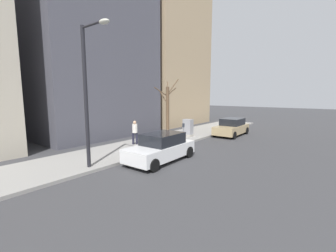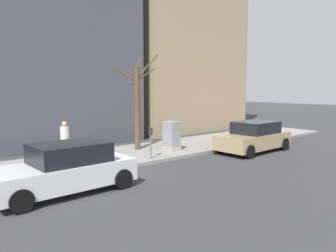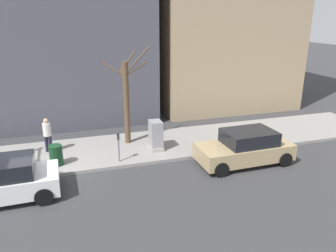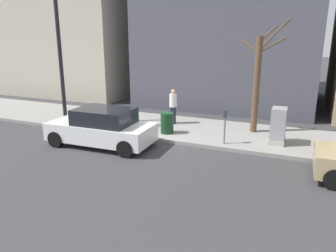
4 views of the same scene
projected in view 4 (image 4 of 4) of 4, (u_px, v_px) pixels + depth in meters
name	position (u px, v px, depth m)	size (l,w,h in m)	color
ground_plane	(145.00, 140.00, 13.79)	(120.00, 120.00, 0.00)	#38383A
sidewalk	(164.00, 127.00, 15.54)	(4.00, 36.00, 0.15)	gray
parked_car_white	(102.00, 128.00, 13.00)	(2.01, 4.24, 1.52)	white
parking_meter	(225.00, 123.00, 12.71)	(0.14, 0.10, 1.35)	slate
utility_box	(278.00, 126.00, 12.78)	(0.83, 0.61, 1.43)	#A8A399
streetlamp	(55.00, 41.00, 14.67)	(1.97, 0.32, 6.50)	black
bare_tree	(257.00, 81.00, 13.94)	(1.05, 2.22, 4.78)	brown
trash_bin	(167.00, 123.00, 14.19)	(0.56, 0.56, 0.90)	#14381E
pedestrian_near_meter	(173.00, 104.00, 15.62)	(0.36, 0.36, 1.66)	#1E1E2D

